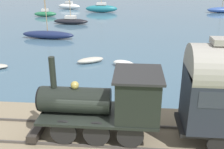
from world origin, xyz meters
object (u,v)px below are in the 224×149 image
Objects in this scene: sailboat_green at (45,13)px; sailboat_black at (71,21)px; sailboat_teal at (101,8)px; steam_locomotive at (110,100)px; rowboat_off_pier at (90,60)px; sailboat_blue at (222,10)px; sailboat_white at (69,6)px; rowboat_near_shore at (124,64)px; sailboat_navy at (48,35)px.

sailboat_black is at bearing -142.30° from sailboat_green.
sailboat_black is 13.60m from sailboat_teal.
rowboat_off_pier is (11.66, 2.86, -2.06)m from steam_locomotive.
steam_locomotive is 0.99× the size of sailboat_blue.
rowboat_off_pier is at bearing -175.97° from sailboat_teal.
sailboat_teal is at bearing -107.79° from sailboat_white.
sailboat_green is at bearing 22.55° from steam_locomotive.
sailboat_blue is (14.76, -27.13, 0.03)m from sailboat_black.
rowboat_near_shore is (10.92, -0.13, -2.04)m from steam_locomotive.
sailboat_black reaches higher than steam_locomotive.
sailboat_white is 8.83m from sailboat_teal.
sailboat_navy is 2.56× the size of rowboat_off_pier.
sailboat_blue reaches higher than rowboat_off_pier.
sailboat_black is 4.23× the size of rowboat_near_shore.
sailboat_white is at bearing -12.64° from rowboat_off_pier.
sailboat_black is 18.15m from sailboat_white.
steam_locomotive is 0.85× the size of sailboat_green.
sailboat_white is at bearing 15.85° from steam_locomotive.
sailboat_white reaches higher than steam_locomotive.
sailboat_navy is 2.99× the size of rowboat_near_shore.
steam_locomotive is at bearing -173.65° from sailboat_teal.
sailboat_teal reaches higher than sailboat_blue.
rowboat_near_shore is (-32.34, -5.95, -0.51)m from sailboat_teal.
steam_locomotive reaches higher than rowboat_off_pier.
sailboat_blue is 2.67× the size of rowboat_near_shore.
rowboat_off_pier is (-35.95, -10.65, -0.43)m from sailboat_white.
sailboat_white is 1.23× the size of sailboat_navy.
sailboat_white is (17.57, 4.53, 0.15)m from sailboat_black.
sailboat_black reaches higher than rowboat_near_shore.
sailboat_navy is (-27.37, -4.04, -0.17)m from sailboat_white.
sailboat_green is at bearing -2.89° from rowboat_off_pier.
sailboat_black is at bearing 50.27° from rowboat_near_shore.
sailboat_white reaches higher than rowboat_near_shore.
sailboat_teal reaches higher than rowboat_off_pier.
sailboat_blue is 38.37m from rowboat_near_shore.
sailboat_teal is (23.02, -3.65, 0.28)m from sailboat_navy.
sailboat_black is 1.58× the size of sailboat_blue.
sailboat_white reaches higher than sailboat_navy.
steam_locomotive is at bearing -162.34° from sailboat_green.
sailboat_blue is (44.79, -18.15, -1.75)m from steam_locomotive.
sailboat_black reaches higher than sailboat_green.
sailboat_teal is 2.94× the size of rowboat_near_shore.
sailboat_green is 3.12× the size of rowboat_near_shore.
steam_locomotive is 40.04m from sailboat_green.
rowboat_near_shore is at bearing -154.17° from sailboat_green.
steam_locomotive is at bearing 164.66° from rowboat_off_pier.
rowboat_off_pier is (-25.29, -12.48, -0.31)m from sailboat_green.
sailboat_blue is at bearing -58.20° from sailboat_black.
sailboat_black reaches higher than sailboat_navy.
sailboat_teal is 2.52× the size of rowboat_off_pier.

